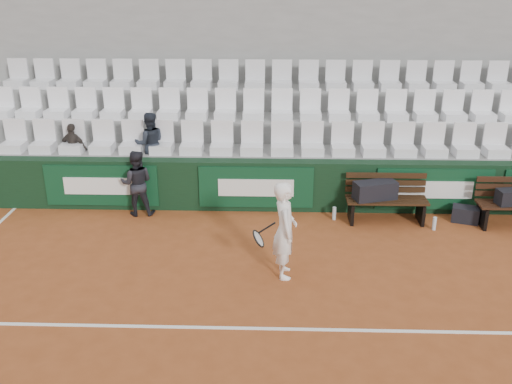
% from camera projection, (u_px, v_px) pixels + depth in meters
% --- Properties ---
extents(ground, '(80.00, 80.00, 0.00)m').
position_uv_depth(ground, '(262.00, 329.00, 7.60)').
color(ground, '#954821').
rests_on(ground, ground).
extents(court_baseline, '(18.00, 0.06, 0.01)m').
position_uv_depth(court_baseline, '(262.00, 329.00, 7.60)').
color(court_baseline, white).
rests_on(court_baseline, ground).
extents(back_barrier, '(18.00, 0.34, 1.00)m').
position_uv_depth(back_barrier, '(270.00, 185.00, 11.11)').
color(back_barrier, black).
rests_on(back_barrier, ground).
extents(grandstand_tier_front, '(18.00, 0.95, 1.00)m').
position_uv_depth(grandstand_tier_front, '(267.00, 174.00, 11.70)').
color(grandstand_tier_front, gray).
rests_on(grandstand_tier_front, ground).
extents(grandstand_tier_mid, '(18.00, 0.95, 1.45)m').
position_uv_depth(grandstand_tier_mid, '(267.00, 150.00, 12.50)').
color(grandstand_tier_mid, gray).
rests_on(grandstand_tier_mid, ground).
extents(grandstand_tier_back, '(18.00, 0.95, 1.90)m').
position_uv_depth(grandstand_tier_back, '(268.00, 128.00, 13.29)').
color(grandstand_tier_back, gray).
rests_on(grandstand_tier_back, ground).
extents(grandstand_rear_wall, '(18.00, 0.30, 4.40)m').
position_uv_depth(grandstand_rear_wall, '(269.00, 69.00, 13.40)').
color(grandstand_rear_wall, gray).
rests_on(grandstand_rear_wall, ground).
extents(seat_row_front, '(11.90, 0.44, 0.63)m').
position_uv_depth(seat_row_front, '(267.00, 138.00, 11.23)').
color(seat_row_front, white).
rests_on(seat_row_front, grandstand_tier_front).
extents(seat_row_mid, '(11.90, 0.44, 0.63)m').
position_uv_depth(seat_row_mid, '(268.00, 105.00, 11.94)').
color(seat_row_mid, white).
rests_on(seat_row_mid, grandstand_tier_mid).
extents(seat_row_back, '(11.90, 0.44, 0.63)m').
position_uv_depth(seat_row_back, '(268.00, 75.00, 12.66)').
color(seat_row_back, silver).
rests_on(seat_row_back, grandstand_tier_back).
extents(bench_left, '(1.50, 0.56, 0.45)m').
position_uv_depth(bench_left, '(386.00, 210.00, 10.68)').
color(bench_left, black).
rests_on(bench_left, ground).
extents(sports_bag_left, '(0.85, 0.55, 0.34)m').
position_uv_depth(sports_bag_left, '(375.00, 190.00, 10.55)').
color(sports_bag_left, black).
rests_on(sports_bag_left, bench_left).
extents(sports_bag_ground, '(0.55, 0.43, 0.29)m').
position_uv_depth(sports_bag_ground, '(465.00, 214.00, 10.69)').
color(sports_bag_ground, black).
rests_on(sports_bag_ground, ground).
extents(water_bottle_near, '(0.07, 0.07, 0.26)m').
position_uv_depth(water_bottle_near, '(334.00, 213.00, 10.78)').
color(water_bottle_near, '#AFC1C6').
rests_on(water_bottle_near, ground).
extents(water_bottle_far, '(0.07, 0.07, 0.25)m').
position_uv_depth(water_bottle_far, '(434.00, 224.00, 10.37)').
color(water_bottle_far, silver).
rests_on(water_bottle_far, ground).
extents(tennis_player, '(0.70, 0.59, 1.55)m').
position_uv_depth(tennis_player, '(285.00, 230.00, 8.64)').
color(tennis_player, white).
rests_on(tennis_player, ground).
extents(ball_kid, '(0.67, 0.54, 1.28)m').
position_uv_depth(ball_kid, '(137.00, 183.00, 10.83)').
color(ball_kid, black).
rests_on(ball_kid, ground).
extents(spectator_b, '(0.64, 0.38, 1.02)m').
position_uv_depth(spectator_b, '(71.00, 127.00, 11.32)').
color(spectator_b, '#312B27').
rests_on(spectator_b, grandstand_tier_front).
extents(spectator_c, '(0.71, 0.61, 1.26)m').
position_uv_depth(spectator_c, '(149.00, 121.00, 11.23)').
color(spectator_c, '#1F242F').
rests_on(spectator_c, grandstand_tier_front).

